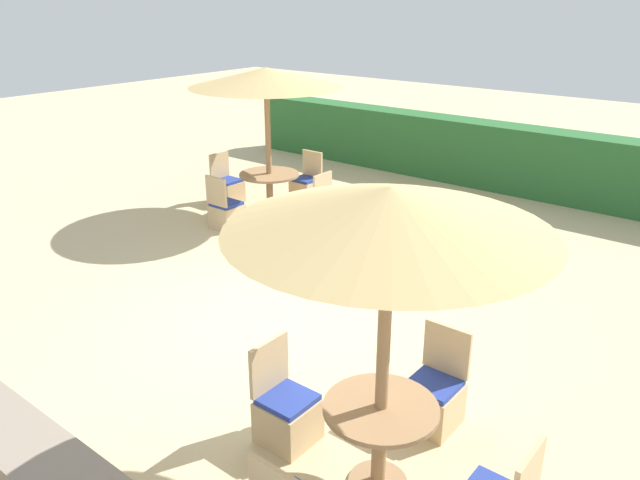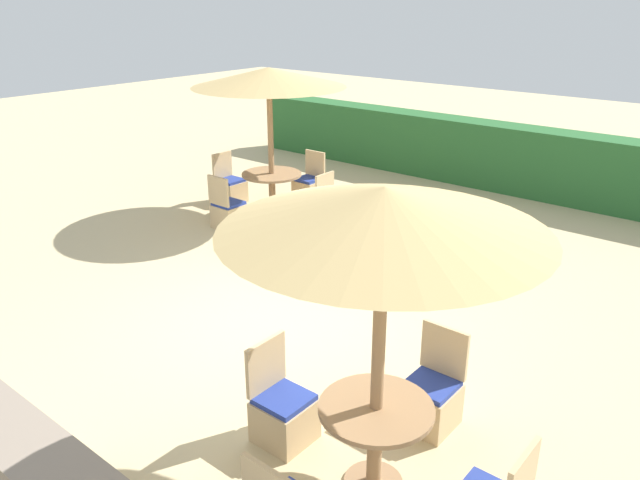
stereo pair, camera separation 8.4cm
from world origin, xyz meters
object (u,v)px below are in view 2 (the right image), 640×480
at_px(parasol_front_right, 384,212).
at_px(parasol_back_left, 269,78).
at_px(patio_chair_back_left_east, 316,209).
at_px(patio_chair_front_right_north, 431,399).
at_px(round_table_back_left, 272,182).
at_px(patio_chair_back_left_north, 309,187).
at_px(patio_chair_front_right_west, 283,414).
at_px(patio_chair_back_left_south, 228,213).
at_px(patio_chair_back_left_west, 230,189).
at_px(round_table_front_right, 375,427).

height_order(parasol_front_right, parasol_back_left, parasol_back_left).
distance_m(parasol_back_left, patio_chair_back_left_east, 2.35).
bearing_deg(patio_chair_front_right_north, round_table_back_left, -33.24).
bearing_deg(patio_chair_back_left_north, patio_chair_front_right_west, 128.42).
height_order(patio_chair_back_left_south, patio_chair_back_left_west, same).
bearing_deg(round_table_front_right, patio_chair_back_left_east, 134.05).
xyz_separation_m(round_table_front_right, patio_chair_front_right_west, (-0.94, -0.05, -0.30)).
xyz_separation_m(parasol_front_right, patio_chair_back_left_south, (-5.31, 3.35, -2.08)).
bearing_deg(patio_chair_back_left_east, parasol_front_right, -135.95).
xyz_separation_m(round_table_back_left, patio_chair_back_left_west, (-1.04, -0.06, -0.32)).
xyz_separation_m(patio_chair_back_left_south, patio_chair_back_left_west, (-1.00, 0.98, 0.00)).
relative_size(parasol_back_left, patio_chair_back_left_north, 2.82).
relative_size(parasol_front_right, patio_chair_front_right_west, 2.70).
bearing_deg(parasol_back_left, patio_chair_front_right_north, -33.24).
distance_m(round_table_front_right, patio_chair_back_left_south, 6.29).
height_order(patio_chair_front_right_west, patio_chair_back_left_west, same).
bearing_deg(patio_chair_back_left_west, patio_chair_front_right_north, 61.74).
bearing_deg(patio_chair_front_right_north, parasol_front_right, 92.46).
height_order(round_table_back_left, patio_chair_back_left_east, patio_chair_back_left_east).
bearing_deg(parasol_back_left, round_table_back_left, -26.57).
bearing_deg(parasol_front_right, parasol_back_left, 140.22).
relative_size(patio_chair_front_right_north, parasol_back_left, 0.35).
relative_size(round_table_front_right, parasol_back_left, 0.34).
bearing_deg(round_table_back_left, patio_chair_back_left_east, 1.87).
relative_size(round_table_back_left, patio_chair_back_left_north, 1.14).
bearing_deg(patio_chair_back_left_north, round_table_front_right, 134.31).
bearing_deg(patio_chair_back_left_west, parasol_front_right, 55.54).
xyz_separation_m(patio_chair_front_right_west, round_table_back_left, (-4.34, 4.44, 0.32)).
bearing_deg(patio_chair_back_left_north, round_table_back_left, 86.75).
xyz_separation_m(patio_chair_front_right_north, patio_chair_back_left_west, (-6.28, 3.37, 0.00)).
bearing_deg(round_table_back_left, round_table_front_right, -39.78).
xyz_separation_m(parasol_back_left, patio_chair_back_left_east, (1.00, 0.03, -2.13)).
height_order(parasol_front_right, patio_chair_front_right_west, parasol_front_right).
distance_m(round_table_front_right, patio_chair_back_left_north, 7.48).
relative_size(patio_chair_front_right_north, patio_chair_back_left_south, 1.00).
relative_size(patio_chair_back_left_south, patio_chair_back_left_east, 1.00).
height_order(round_table_front_right, patio_chair_back_left_north, patio_chair_back_left_north).
relative_size(parasol_front_right, patio_chair_back_left_north, 2.70).
bearing_deg(patio_chair_back_left_west, patio_chair_back_left_east, 92.54).
distance_m(round_table_front_right, round_table_back_left, 6.87).
bearing_deg(patio_chair_back_left_west, patio_chair_back_left_north, 132.76).
distance_m(round_table_back_left, patio_chair_back_left_west, 1.09).
distance_m(parasol_back_left, patio_chair_back_left_south, 2.37).
xyz_separation_m(patio_chair_front_right_west, patio_chair_back_left_south, (-4.37, 3.40, 0.00)).
bearing_deg(patio_chair_back_left_south, parasol_back_left, 87.98).
bearing_deg(round_table_back_left, patio_chair_front_right_west, -45.70).
bearing_deg(patio_chair_front_right_west, patio_chair_back_left_south, -127.88).
bearing_deg(parasol_front_right, patio_chair_front_right_north, 92.46).
bearing_deg(patio_chair_back_left_west, patio_chair_front_right_west, 50.81).
distance_m(parasol_front_right, patio_chair_back_left_west, 7.94).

